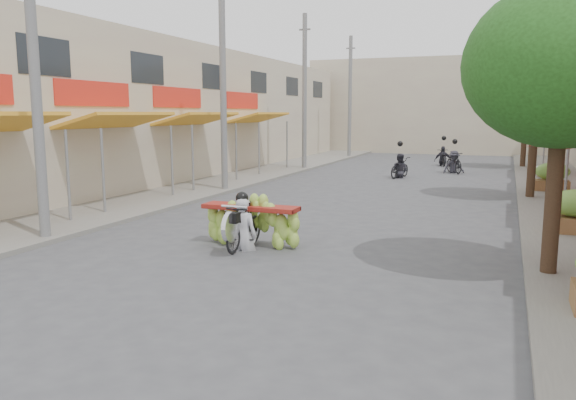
# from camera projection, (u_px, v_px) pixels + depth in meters

# --- Properties ---
(ground) EXTENTS (120.00, 120.00, 0.00)m
(ground) POSITION_uv_depth(u_px,v_px,m) (172.00, 312.00, 8.47)
(ground) COLOR #4B4C50
(ground) RESTS_ON ground
(sidewalk_left) EXTENTS (4.00, 60.00, 0.12)m
(sidewalk_left) POSITION_uv_depth(u_px,v_px,m) (224.00, 180.00, 24.78)
(sidewalk_left) COLOR gray
(sidewalk_left) RESTS_ON ground
(shophouse_row_left) EXTENTS (9.77, 40.00, 6.00)m
(shophouse_row_left) POSITION_uv_depth(u_px,v_px,m) (114.00, 113.00, 25.19)
(shophouse_row_left) COLOR #C4B69B
(shophouse_row_left) RESTS_ON ground
(far_building) EXTENTS (20.00, 6.00, 7.00)m
(far_building) POSITION_uv_depth(u_px,v_px,m) (446.00, 106.00, 42.91)
(far_building) COLOR #C4B69B
(far_building) RESTS_ON ground
(utility_pole_near) EXTENTS (0.60, 0.24, 8.00)m
(utility_pole_near) POSITION_uv_depth(u_px,v_px,m) (34.00, 66.00, 12.56)
(utility_pole_near) COLOR slate
(utility_pole_near) RESTS_ON ground
(utility_pole_mid) EXTENTS (0.60, 0.24, 8.00)m
(utility_pole_mid) POSITION_uv_depth(u_px,v_px,m) (223.00, 84.00, 20.84)
(utility_pole_mid) COLOR slate
(utility_pole_mid) RESTS_ON ground
(utility_pole_far) EXTENTS (0.60, 0.24, 8.00)m
(utility_pole_far) POSITION_uv_depth(u_px,v_px,m) (305.00, 93.00, 29.12)
(utility_pole_far) COLOR slate
(utility_pole_far) RESTS_ON ground
(utility_pole_back) EXTENTS (0.60, 0.24, 8.00)m
(utility_pole_back) POSITION_uv_depth(u_px,v_px,m) (350.00, 97.00, 37.41)
(utility_pole_back) COLOR slate
(utility_pole_back) RESTS_ON ground
(street_tree_near) EXTENTS (3.40, 3.40, 5.25)m
(street_tree_near) POSITION_uv_depth(u_px,v_px,m) (563.00, 66.00, 9.63)
(street_tree_near) COLOR #3A2719
(street_tree_near) RESTS_ON ground
(street_tree_mid) EXTENTS (3.40, 3.40, 5.25)m
(street_tree_mid) POSITION_uv_depth(u_px,v_px,m) (537.00, 89.00, 18.83)
(street_tree_mid) COLOR #3A2719
(street_tree_mid) RESTS_ON ground
(street_tree_far) EXTENTS (3.40, 3.40, 5.25)m
(street_tree_far) POSITION_uv_depth(u_px,v_px,m) (527.00, 98.00, 29.88)
(street_tree_far) COLOR #3A2719
(street_tree_far) RESTS_ON ground
(produce_crate_mid) EXTENTS (1.20, 0.88, 1.16)m
(produce_crate_mid) POSITION_uv_depth(u_px,v_px,m) (576.00, 208.00, 13.49)
(produce_crate_mid) COLOR brown
(produce_crate_mid) RESTS_ON ground
(produce_crate_far) EXTENTS (1.20, 0.88, 1.16)m
(produce_crate_far) POSITION_uv_depth(u_px,v_px,m) (552.00, 175.00, 20.86)
(produce_crate_far) COLOR brown
(produce_crate_far) RESTS_ON ground
(banana_motorbike) EXTENTS (2.22, 1.86, 2.18)m
(banana_motorbike) POSITION_uv_depth(u_px,v_px,m) (246.00, 216.00, 12.42)
(banana_motorbike) COLOR black
(banana_motorbike) RESTS_ON ground
(market_umbrella) EXTENTS (1.92, 1.92, 1.61)m
(market_umbrella) POSITION_uv_depth(u_px,v_px,m) (565.00, 136.00, 14.36)
(market_umbrella) COLOR red
(market_umbrella) RESTS_ON ground
(pedestrian) EXTENTS (0.98, 0.94, 1.72)m
(pedestrian) POSITION_uv_depth(u_px,v_px,m) (541.00, 166.00, 21.48)
(pedestrian) COLOR white
(pedestrian) RESTS_ON ground
(bg_motorbike_a) EXTENTS (1.01, 1.78, 1.95)m
(bg_motorbike_a) POSITION_uv_depth(u_px,v_px,m) (400.00, 162.00, 25.94)
(bg_motorbike_a) COLOR black
(bg_motorbike_a) RESTS_ON ground
(bg_motorbike_b) EXTENTS (1.33, 1.89, 1.95)m
(bg_motorbike_b) POSITION_uv_depth(u_px,v_px,m) (454.00, 157.00, 27.92)
(bg_motorbike_b) COLOR black
(bg_motorbike_b) RESTS_ON ground
(bg_motorbike_c) EXTENTS (1.05, 1.69, 1.95)m
(bg_motorbike_c) POSITION_uv_depth(u_px,v_px,m) (443.00, 152.00, 31.72)
(bg_motorbike_c) COLOR black
(bg_motorbike_c) RESTS_ON ground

